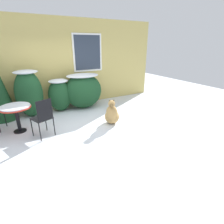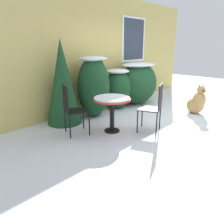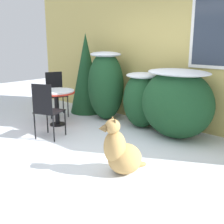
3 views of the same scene
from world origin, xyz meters
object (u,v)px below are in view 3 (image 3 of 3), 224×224
Objects in this scene: patio_chair_far_side at (47,109)px; patio_table at (56,96)px; patio_chair_near_table at (56,92)px; dog at (121,153)px.

patio_table is at bearing -69.44° from patio_chair_far_side.
patio_chair_far_side is at bearing -109.90° from patio_chair_near_table.
patio_chair_near_table is 1.65m from patio_chair_far_side.
patio_chair_near_table is 3.35m from dog.
patio_table is 0.97× the size of dog.
patio_table is 2.58m from dog.
patio_chair_near_table is 1.29× the size of dog.
patio_table is at bearing -103.49° from patio_chair_near_table.
patio_chair_near_table is 1.00× the size of patio_chair_far_side.
patio_chair_far_side is (1.22, -1.11, 0.00)m from patio_chair_near_table.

